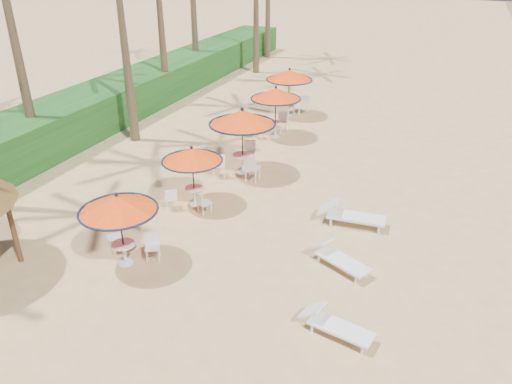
% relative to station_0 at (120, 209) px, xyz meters
% --- Properties ---
extents(ground, '(160.00, 160.00, 0.00)m').
position_rel_station_0_xyz_m(ground, '(5.33, 0.24, -1.71)').
color(ground, tan).
rests_on(ground, ground).
extents(scrub_hedge, '(3.00, 40.00, 1.80)m').
position_rel_station_0_xyz_m(scrub_hedge, '(-8.17, 11.24, -0.81)').
color(scrub_hedge, '#194716').
rests_on(scrub_hedge, ground).
extents(station_0, '(2.15, 2.15, 2.25)m').
position_rel_station_0_xyz_m(station_0, '(0.00, 0.00, 0.00)').
color(station_0, black).
rests_on(station_0, ground).
extents(station_1, '(2.07, 2.07, 2.16)m').
position_rel_station_0_xyz_m(station_1, '(0.13, 3.79, -0.07)').
color(station_1, black).
rests_on(station_1, ground).
extents(station_2, '(2.56, 2.56, 2.67)m').
position_rel_station_0_xyz_m(station_2, '(0.64, 6.86, 0.24)').
color(station_2, black).
rests_on(station_2, ground).
extents(station_3, '(2.30, 2.36, 2.40)m').
position_rel_station_0_xyz_m(station_3, '(0.42, 11.25, 0.04)').
color(station_3, black).
rests_on(station_3, ground).
extents(station_4, '(2.38, 2.38, 2.48)m').
position_rel_station_0_xyz_m(station_4, '(0.05, 14.53, 0.18)').
color(station_4, black).
rests_on(station_4, ground).
extents(lounger_near, '(1.84, 0.91, 0.63)m').
position_rel_station_0_xyz_m(lounger_near, '(6.15, -0.67, -1.42)').
color(lounger_near, white).
rests_on(lounger_near, ground).
extents(lounger_mid, '(1.93, 1.38, 0.67)m').
position_rel_station_0_xyz_m(lounger_mid, '(5.59, 2.01, -1.40)').
color(lounger_mid, white).
rests_on(lounger_mid, ground).
extents(lounger_far, '(2.17, 0.79, 0.76)m').
position_rel_station_0_xyz_m(lounger_far, '(5.39, 4.44, -1.36)').
color(lounger_far, white).
rests_on(lounger_far, ground).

